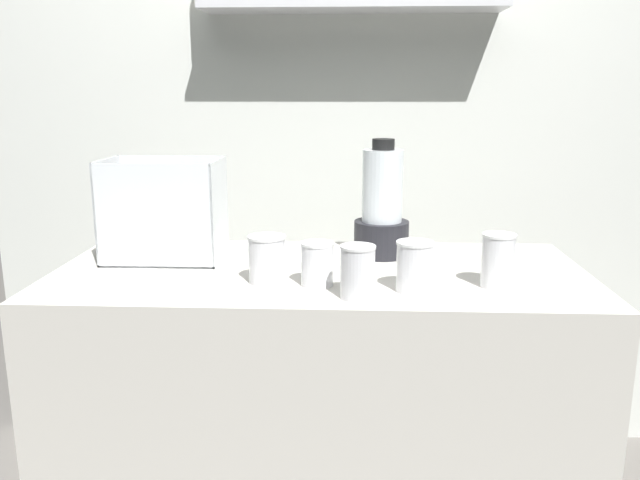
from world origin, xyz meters
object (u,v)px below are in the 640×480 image
object	(u,v)px
blender_pitcher	(382,210)
juice_cup_pomegranate_right	(414,269)
juice_cup_pomegranate_far_left	(267,262)
juice_cup_mango_far_right	(498,264)
juice_cup_mango_middle	(358,275)
juice_cup_pomegranate_left	(316,266)
carrot_display_bin	(165,229)

from	to	relation	value
blender_pitcher	juice_cup_pomegranate_right	world-z (taller)	blender_pitcher
juice_cup_pomegranate_far_left	juice_cup_mango_far_right	size ratio (longest dim) A/B	0.90
juice_cup_mango_middle	juice_cup_mango_far_right	world-z (taller)	juice_cup_mango_far_right
juice_cup_pomegranate_left	carrot_display_bin	bearing A→B (deg)	151.84
blender_pitcher	juice_cup_mango_middle	xyz separation A→B (m)	(-0.07, -0.39, -0.08)
blender_pitcher	juice_cup_pomegranate_far_left	size ratio (longest dim) A/B	2.83
juice_cup_pomegranate_left	juice_cup_mango_far_right	size ratio (longest dim) A/B	0.82
carrot_display_bin	juice_cup_pomegranate_left	xyz separation A→B (m)	(0.44, -0.23, -0.04)
juice_cup_pomegranate_left	blender_pitcher	bearing A→B (deg)	60.29
blender_pitcher	juice_cup_mango_middle	bearing A→B (deg)	-100.38
carrot_display_bin	juice_cup_pomegranate_far_left	size ratio (longest dim) A/B	2.70
carrot_display_bin	blender_pitcher	size ratio (longest dim) A/B	0.95
juice_cup_pomegranate_far_left	juice_cup_mango_middle	distance (m)	0.25
juice_cup_mango_middle	juice_cup_pomegranate_right	distance (m)	0.15
blender_pitcher	juice_cup_pomegranate_right	size ratio (longest dim) A/B	2.77
carrot_display_bin	blender_pitcher	xyz separation A→B (m)	(0.61, 0.07, 0.05)
juice_cup_mango_far_right	blender_pitcher	bearing A→B (deg)	132.24
juice_cup_pomegranate_far_left	juice_cup_pomegranate_left	world-z (taller)	juice_cup_pomegranate_far_left
carrot_display_bin	juice_cup_pomegranate_far_left	distance (m)	0.38
blender_pitcher	juice_cup_pomegranate_far_left	distance (m)	0.41
juice_cup_pomegranate_far_left	juice_cup_pomegranate_left	bearing A→B (deg)	-8.96
juice_cup_pomegranate_far_left	juice_cup_mango_middle	world-z (taller)	juice_cup_mango_middle
juice_cup_pomegranate_far_left	juice_cup_pomegranate_left	size ratio (longest dim) A/B	1.10
blender_pitcher	juice_cup_pomegranate_left	size ratio (longest dim) A/B	3.10
blender_pitcher	juice_cup_pomegranate_left	world-z (taller)	blender_pitcher
carrot_display_bin	blender_pitcher	distance (m)	0.61
carrot_display_bin	blender_pitcher	world-z (taller)	blender_pitcher
juice_cup_pomegranate_far_left	juice_cup_pomegranate_right	distance (m)	0.36
juice_cup_mango_far_right	juice_cup_pomegranate_far_left	bearing A→B (deg)	178.76
carrot_display_bin	juice_cup_mango_middle	world-z (taller)	carrot_display_bin
juice_cup_pomegranate_left	juice_cup_mango_far_right	world-z (taller)	juice_cup_mango_far_right
juice_cup_pomegranate_far_left	juice_cup_pomegranate_right	xyz separation A→B (m)	(0.36, -0.05, 0.00)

